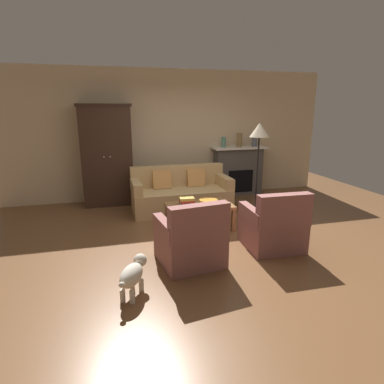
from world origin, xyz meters
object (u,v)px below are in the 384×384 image
at_px(mantel_vase_slate, 255,140).
at_px(armchair_near_right, 274,227).
at_px(fruit_bowl, 208,202).
at_px(dog, 133,274).
at_px(fireplace, 238,170).
at_px(book_stack, 187,201).
at_px(coffee_table, 200,208).
at_px(armchair_near_left, 191,241).
at_px(floor_lamp, 259,135).
at_px(mantel_vase_jade, 224,142).
at_px(couch, 181,195).
at_px(armoire, 107,155).
at_px(mantel_vase_bronze, 239,140).

height_order(mantel_vase_slate, armchair_near_right, mantel_vase_slate).
xyz_separation_m(fruit_bowl, dog, (-1.40, -1.74, -0.21)).
relative_size(fireplace, book_stack, 4.90).
height_order(coffee_table, armchair_near_right, armchair_near_right).
bearing_deg(fireplace, mantel_vase_slate, -2.70).
relative_size(fruit_bowl, armchair_near_right, 0.35).
bearing_deg(armchair_near_left, floor_lamp, 45.15).
distance_m(mantel_vase_slate, armchair_near_left, 4.02).
relative_size(fireplace, armchair_near_right, 1.43).
distance_m(book_stack, armchair_near_right, 1.51).
bearing_deg(book_stack, mantel_vase_jade, 54.66).
relative_size(fireplace, armchair_near_left, 1.43).
bearing_deg(couch, mantel_vase_slate, 23.94).
height_order(fruit_bowl, mantel_vase_jade, mantel_vase_jade).
bearing_deg(floor_lamp, mantel_vase_jade, 98.41).
height_order(coffee_table, armchair_near_left, armchair_near_left).
xyz_separation_m(coffee_table, dog, (-1.25, -1.74, -0.12)).
xyz_separation_m(mantel_vase_slate, armchair_near_right, (-1.06, -2.96, -0.94)).
relative_size(armoire, floor_lamp, 1.20).
bearing_deg(armchair_near_left, fruit_bowl, 62.87).
bearing_deg(coffee_table, armchair_near_left, -111.00).
xyz_separation_m(armoire, armchair_near_left, (0.99, -3.07, -0.72)).
distance_m(mantel_vase_slate, dog, 4.93).
height_order(coffee_table, mantel_vase_jade, mantel_vase_jade).
xyz_separation_m(couch, coffee_table, (0.08, -1.07, 0.05)).
bearing_deg(armchair_near_right, book_stack, 132.57).
distance_m(mantel_vase_jade, floor_lamp, 1.38).
relative_size(coffee_table, mantel_vase_bronze, 3.56).
bearing_deg(book_stack, floor_lamp, 18.65).
bearing_deg(fruit_bowl, floor_lamp, 26.82).
bearing_deg(fireplace, fruit_bowl, -124.53).
height_order(book_stack, armchair_near_right, armchair_near_right).
height_order(fireplace, floor_lamp, floor_lamp).
relative_size(book_stack, mantel_vase_jade, 1.10).
xyz_separation_m(coffee_table, armchair_near_right, (0.81, -1.03, -0.05)).
distance_m(book_stack, mantel_vase_jade, 2.40).
distance_m(coffee_table, floor_lamp, 1.83).
distance_m(couch, armchair_near_right, 2.28).
height_order(mantel_vase_slate, armchair_near_left, mantel_vase_slate).
bearing_deg(mantel_vase_slate, mantel_vase_bronze, 180.00).
relative_size(armoire, mantel_vase_slate, 7.60).
xyz_separation_m(mantel_vase_bronze, armchair_near_right, (-0.68, -2.96, -0.96)).
relative_size(armoire, armchair_near_right, 2.35).
height_order(armoire, fruit_bowl, armoire).
relative_size(mantel_vase_jade, floor_lamp, 0.14).
relative_size(fruit_bowl, floor_lamp, 0.18).
distance_m(couch, floor_lamp, 1.88).
xyz_separation_m(mantel_vase_jade, mantel_vase_bronze, (0.38, 0.00, 0.04)).
distance_m(coffee_table, dog, 2.14).
bearing_deg(fireplace, mantel_vase_bronze, -90.00).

